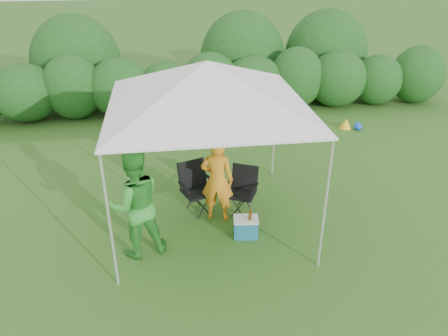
{
  "coord_description": "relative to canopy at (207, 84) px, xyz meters",
  "views": [
    {
      "loc": [
        -0.65,
        -6.0,
        4.41
      ],
      "look_at": [
        0.24,
        0.4,
        1.05
      ],
      "focal_mm": 35.0,
      "sensor_mm": 36.0,
      "label": 1
    }
  ],
  "objects": [
    {
      "name": "ground",
      "position": [
        0.0,
        -0.5,
        -2.46
      ],
      "size": [
        70.0,
        70.0,
        0.0
      ],
      "primitive_type": "plane",
      "color": "#376720"
    },
    {
      "name": "hedge",
      "position": [
        0.04,
        5.5,
        -1.64
      ],
      "size": [
        15.39,
        1.53,
        1.8
      ],
      "color": "#1F531B",
      "rests_on": "ground"
    },
    {
      "name": "canopy",
      "position": [
        0.0,
        0.0,
        0.0
      ],
      "size": [
        3.1,
        3.1,
        2.83
      ],
      "color": "silver",
      "rests_on": "ground"
    },
    {
      "name": "chair_right",
      "position": [
        0.63,
        0.21,
        -1.98
      ],
      "size": [
        0.65,
        0.64,
        0.86
      ],
      "rotation": [
        0.0,
        0.0,
        -0.46
      ],
      "color": "black",
      "rests_on": "ground"
    },
    {
      "name": "chair_left",
      "position": [
        -0.21,
        0.34,
        -1.93
      ],
      "size": [
        0.7,
        0.68,
        0.94
      ],
      "rotation": [
        0.0,
        0.0,
        0.37
      ],
      "color": "black",
      "rests_on": "ground"
    },
    {
      "name": "man",
      "position": [
        0.14,
        0.0,
        -1.69
      ],
      "size": [
        0.64,
        0.51,
        1.54
      ],
      "primitive_type": "imported",
      "rotation": [
        0.0,
        0.0,
        2.87
      ],
      "color": "orange",
      "rests_on": "ground"
    },
    {
      "name": "woman",
      "position": [
        -1.21,
        -0.78,
        -1.57
      ],
      "size": [
        1.02,
        0.88,
        1.78
      ],
      "primitive_type": "imported",
      "rotation": [
        0.0,
        0.0,
        3.42
      ],
      "color": "green",
      "rests_on": "ground"
    },
    {
      "name": "cooler",
      "position": [
        0.54,
        -0.6,
        -2.29
      ],
      "size": [
        0.44,
        0.35,
        0.34
      ],
      "rotation": [
        0.0,
        0.0,
        -0.13
      ],
      "color": "#1E688D",
      "rests_on": "ground"
    },
    {
      "name": "bottle",
      "position": [
        0.6,
        -0.64,
        -2.01
      ],
      "size": [
        0.06,
        0.06,
        0.21
      ],
      "primitive_type": "cylinder",
      "color": "#592D0C",
      "rests_on": "cooler"
    },
    {
      "name": "lawn_toy",
      "position": [
        4.12,
        3.7,
        -2.34
      ],
      "size": [
        0.53,
        0.44,
        0.26
      ],
      "color": "yellow",
      "rests_on": "ground"
    }
  ]
}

